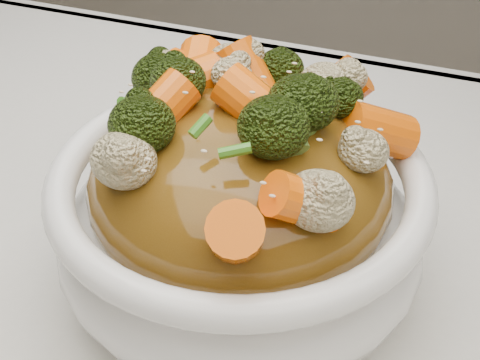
% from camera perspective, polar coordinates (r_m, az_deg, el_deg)
% --- Properties ---
extents(bowl, '(0.31, 0.31, 0.09)m').
position_cam_1_polar(bowl, '(0.43, -0.00, -3.75)').
color(bowl, white).
rests_on(bowl, tablecloth).
extents(sauce_base, '(0.25, 0.25, 0.10)m').
position_cam_1_polar(sauce_base, '(0.41, -0.00, -0.36)').
color(sauce_base, '#5D3D10').
rests_on(sauce_base, bowl).
extents(carrots, '(0.25, 0.25, 0.05)m').
position_cam_1_polar(carrots, '(0.37, -0.00, 7.91)').
color(carrots, '#FF6808').
rests_on(carrots, sauce_base).
extents(broccoli, '(0.25, 0.25, 0.05)m').
position_cam_1_polar(broccoli, '(0.37, -0.00, 7.77)').
color(broccoli, black).
rests_on(broccoli, sauce_base).
extents(cauliflower, '(0.25, 0.25, 0.04)m').
position_cam_1_polar(cauliflower, '(0.37, -0.00, 7.48)').
color(cauliflower, beige).
rests_on(cauliflower, sauce_base).
extents(scallions, '(0.18, 0.18, 0.02)m').
position_cam_1_polar(scallions, '(0.37, -0.00, 8.06)').
color(scallions, '#34751B').
rests_on(scallions, sauce_base).
extents(sesame_seeds, '(0.22, 0.22, 0.01)m').
position_cam_1_polar(sesame_seeds, '(0.37, -0.00, 8.06)').
color(sesame_seeds, beige).
rests_on(sesame_seeds, sauce_base).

